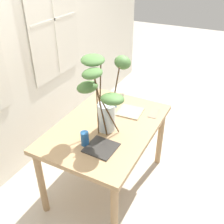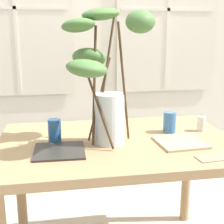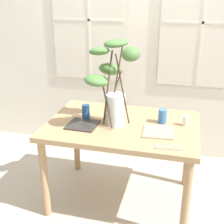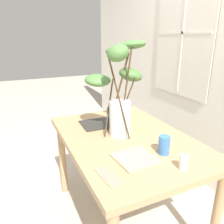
{
  "view_description": "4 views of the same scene",
  "coord_description": "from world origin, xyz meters",
  "px_view_note": "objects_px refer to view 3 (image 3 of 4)",
  "views": [
    {
      "loc": [
        -1.73,
        -0.95,
        2.13
      ],
      "look_at": [
        -0.05,
        -0.08,
        0.95
      ],
      "focal_mm": 41.87,
      "sensor_mm": 36.0,
      "label": 1
    },
    {
      "loc": [
        -0.3,
        -1.57,
        1.31
      ],
      "look_at": [
        -0.03,
        -0.01,
        0.91
      ],
      "focal_mm": 51.36,
      "sensor_mm": 36.0,
      "label": 2
    },
    {
      "loc": [
        0.48,
        -2.23,
        1.78
      ],
      "look_at": [
        -0.07,
        -0.07,
        0.88
      ],
      "focal_mm": 48.3,
      "sensor_mm": 36.0,
      "label": 3
    },
    {
      "loc": [
        1.31,
        -0.72,
        1.45
      ],
      "look_at": [
        -0.11,
        -0.06,
        0.92
      ],
      "focal_mm": 35.92,
      "sensor_mm": 36.0,
      "label": 4
    }
  ],
  "objects_px": {
    "drinking_glass_blue_left": "(86,112)",
    "drinking_glass_blue_right": "(162,116)",
    "plate_square_left": "(83,125)",
    "plate_square_right": "(158,132)",
    "dining_table": "(122,134)",
    "vase_with_branches": "(112,83)",
    "pillar_candle": "(186,121)"
  },
  "relations": [
    {
      "from": "dining_table",
      "to": "vase_with_branches",
      "type": "height_order",
      "value": "vase_with_branches"
    },
    {
      "from": "drinking_glass_blue_left",
      "to": "plate_square_right",
      "type": "relative_size",
      "value": 0.54
    },
    {
      "from": "dining_table",
      "to": "vase_with_branches",
      "type": "relative_size",
      "value": 1.81
    },
    {
      "from": "drinking_glass_blue_right",
      "to": "dining_table",
      "type": "bearing_deg",
      "value": -163.24
    },
    {
      "from": "drinking_glass_blue_left",
      "to": "pillar_candle",
      "type": "xyz_separation_m",
      "value": [
        0.83,
        0.06,
        -0.02
      ]
    },
    {
      "from": "drinking_glass_blue_left",
      "to": "drinking_glass_blue_right",
      "type": "xyz_separation_m",
      "value": [
        0.64,
        0.07,
        -0.0
      ]
    },
    {
      "from": "plate_square_right",
      "to": "pillar_candle",
      "type": "distance_m",
      "value": 0.28
    },
    {
      "from": "vase_with_branches",
      "to": "pillar_candle",
      "type": "relative_size",
      "value": 6.97
    },
    {
      "from": "drinking_glass_blue_right",
      "to": "pillar_candle",
      "type": "xyz_separation_m",
      "value": [
        0.19,
        -0.01,
        -0.02
      ]
    },
    {
      "from": "vase_with_branches",
      "to": "plate_square_right",
      "type": "bearing_deg",
      "value": -11.95
    },
    {
      "from": "drinking_glass_blue_right",
      "to": "plate_square_left",
      "type": "xyz_separation_m",
      "value": [
        -0.63,
        -0.21,
        -0.05
      ]
    },
    {
      "from": "plate_square_right",
      "to": "plate_square_left",
      "type": "bearing_deg",
      "value": -178.6
    },
    {
      "from": "plate_square_left",
      "to": "pillar_candle",
      "type": "bearing_deg",
      "value": 13.81
    },
    {
      "from": "dining_table",
      "to": "vase_with_branches",
      "type": "bearing_deg",
      "value": -168.07
    },
    {
      "from": "plate_square_left",
      "to": "pillar_candle",
      "type": "relative_size",
      "value": 2.43
    },
    {
      "from": "drinking_glass_blue_right",
      "to": "plate_square_right",
      "type": "bearing_deg",
      "value": -93.32
    },
    {
      "from": "dining_table",
      "to": "drinking_glass_blue_right",
      "type": "distance_m",
      "value": 0.37
    },
    {
      "from": "vase_with_branches",
      "to": "drinking_glass_blue_left",
      "type": "relative_size",
      "value": 5.57
    },
    {
      "from": "dining_table",
      "to": "plate_square_right",
      "type": "distance_m",
      "value": 0.34
    },
    {
      "from": "vase_with_branches",
      "to": "dining_table",
      "type": "bearing_deg",
      "value": 11.93
    },
    {
      "from": "plate_square_right",
      "to": "pillar_candle",
      "type": "height_order",
      "value": "pillar_candle"
    },
    {
      "from": "vase_with_branches",
      "to": "pillar_candle",
      "type": "xyz_separation_m",
      "value": [
        0.59,
        0.1,
        -0.3
      ]
    },
    {
      "from": "dining_table",
      "to": "pillar_candle",
      "type": "bearing_deg",
      "value": 9.54
    },
    {
      "from": "drinking_glass_blue_left",
      "to": "pillar_candle",
      "type": "distance_m",
      "value": 0.84
    },
    {
      "from": "plate_square_left",
      "to": "plate_square_right",
      "type": "bearing_deg",
      "value": 1.4
    },
    {
      "from": "vase_with_branches",
      "to": "plate_square_left",
      "type": "bearing_deg",
      "value": -156.55
    },
    {
      "from": "pillar_candle",
      "to": "drinking_glass_blue_left",
      "type": "bearing_deg",
      "value": -176.01
    },
    {
      "from": "plate_square_left",
      "to": "plate_square_right",
      "type": "distance_m",
      "value": 0.61
    },
    {
      "from": "dining_table",
      "to": "vase_with_branches",
      "type": "distance_m",
      "value": 0.45
    },
    {
      "from": "plate_square_left",
      "to": "plate_square_right",
      "type": "relative_size",
      "value": 1.04
    },
    {
      "from": "dining_table",
      "to": "plate_square_right",
      "type": "bearing_deg",
      "value": -18.01
    },
    {
      "from": "dining_table",
      "to": "plate_square_left",
      "type": "bearing_deg",
      "value": -159.49
    }
  ]
}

